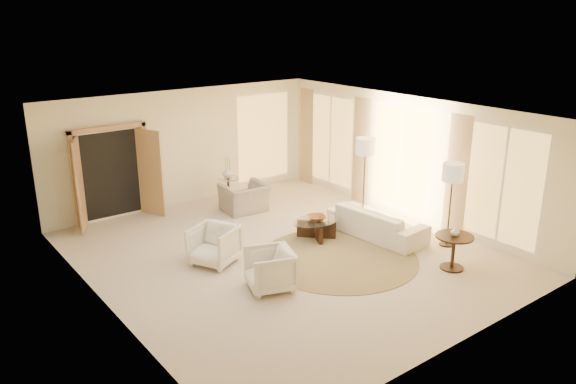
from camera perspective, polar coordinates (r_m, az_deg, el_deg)
room at (r=10.60m, az=-0.41°, el=0.60°), size 7.04×8.04×2.83m
windows_right at (r=12.96m, az=11.61°, el=3.25°), size 0.10×6.40×2.40m
window_back_corner at (r=15.01m, az=-2.48°, el=5.59°), size 1.70×0.10×2.40m
curtains_right at (r=13.53m, az=8.61°, el=3.81°), size 0.06×5.20×2.60m
french_doors at (r=13.09m, az=-17.36°, el=1.64°), size 1.95×0.66×2.16m
area_rug at (r=10.96m, az=5.18°, el=-6.67°), size 3.78×3.78×0.01m
sofa at (r=11.96m, az=9.01°, el=-3.07°), size 1.03×2.21×0.63m
armchair_left at (r=10.64m, az=-7.55°, el=-5.20°), size 1.01×1.03×0.81m
armchair_right at (r=9.64m, az=-1.85°, el=-7.69°), size 0.92×0.95×0.78m
accent_chair at (r=13.29m, az=-4.41°, el=-0.12°), size 1.07×0.74×0.89m
coffee_table at (r=11.77m, az=2.91°, el=-3.54°), size 1.25×1.25×0.40m
end_table at (r=10.76m, az=16.48°, el=-5.30°), size 0.69×0.69×0.65m
side_table at (r=14.03m, az=-6.08°, el=0.50°), size 0.53×0.53×0.62m
floor_lamp_near at (r=12.88m, az=7.88°, el=4.27°), size 0.44×0.44×1.82m
floor_lamp_far at (r=11.47m, az=16.40°, el=1.56°), size 0.42×0.42×1.72m
bowl at (r=11.70m, az=2.92°, el=-2.64°), size 0.49×0.49×0.09m
end_vase at (r=10.65m, az=16.62°, el=-3.88°), size 0.19×0.19×0.17m
side_vase at (r=13.93m, az=-6.13°, el=1.95°), size 0.33×0.33×0.26m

